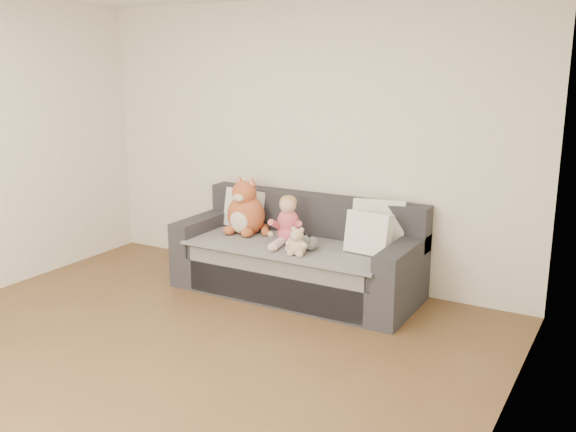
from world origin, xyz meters
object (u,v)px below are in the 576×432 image
at_px(toddler, 287,224).
at_px(sippy_cup, 297,244).
at_px(sofa, 298,259).
at_px(plush_cat, 245,212).
at_px(teddy_bear, 297,244).

distance_m(toddler, sippy_cup, 0.29).
height_order(sofa, sippy_cup, sofa).
relative_size(sofa, plush_cat, 3.89).
distance_m(plush_cat, teddy_bear, 0.86).
bearing_deg(sippy_cup, sofa, 115.96).
bearing_deg(teddy_bear, sofa, 113.91).
bearing_deg(toddler, teddy_bear, -65.54).
bearing_deg(plush_cat, teddy_bear, -28.56).
bearing_deg(plush_cat, sippy_cup, -24.50).
relative_size(teddy_bear, sippy_cup, 1.96).
height_order(sofa, teddy_bear, sofa).
bearing_deg(teddy_bear, sippy_cup, 117.33).
xyz_separation_m(toddler, plush_cat, (-0.52, 0.12, 0.02)).
bearing_deg(sofa, toddler, -115.75).
bearing_deg(plush_cat, sofa, -2.87).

